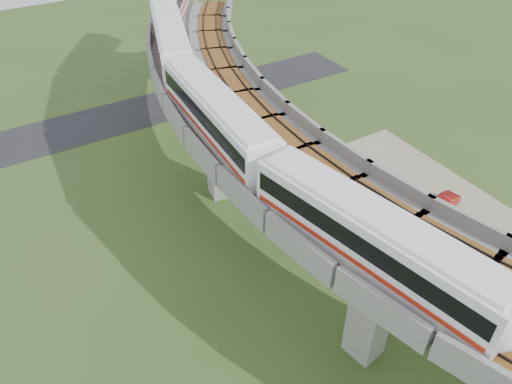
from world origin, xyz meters
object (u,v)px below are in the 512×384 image
metro_train (217,73)px  car_dark (360,173)px  car_red (443,204)px  car_white (448,242)px

metro_train → car_dark: 18.16m
metro_train → car_dark: (12.76, -5.47, -11.71)m
metro_train → car_red: (16.00, -13.39, -11.61)m
metro_train → car_dark: metro_train is taller
metro_train → car_red: size_ratio=15.12×
metro_train → car_red: metro_train is taller
car_red → metro_train: bearing=-140.1°
metro_train → car_white: metro_train is taller
car_white → car_dark: 11.64m
car_white → car_red: bearing=37.7°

